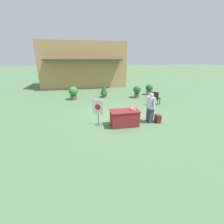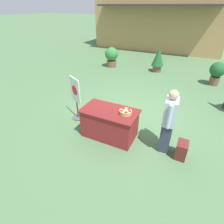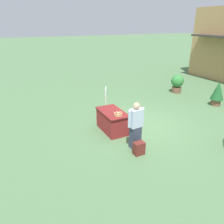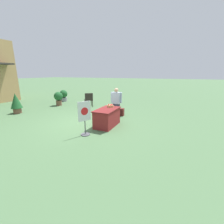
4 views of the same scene
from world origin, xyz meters
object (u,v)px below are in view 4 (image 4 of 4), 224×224
backpack (121,112)px  poster_board (85,118)px  person_visitor (116,103)px  apple_basket (110,106)px  patio_chair (89,99)px  potted_plant_near_left (16,102)px  display_table (107,117)px  potted_plant_near_right (58,98)px  potted_plant_far_left (64,95)px

backpack → poster_board: 3.16m
person_visitor → poster_board: size_ratio=1.19×
apple_basket → patio_chair: (2.68, 2.90, -0.29)m
patio_chair → potted_plant_near_left: bearing=96.7°
display_table → apple_basket: apple_basket is taller
person_visitor → display_table: bearing=0.0°
potted_plant_near_left → potted_plant_near_right: size_ratio=1.19×
poster_board → apple_basket: bearing=106.4°
display_table → poster_board: poster_board is taller
potted_plant_far_left → potted_plant_near_right: bearing=-151.0°
poster_board → display_table: bearing=102.2°
backpack → apple_basket: bearing=179.8°
apple_basket → potted_plant_far_left: potted_plant_far_left is taller
display_table → backpack: size_ratio=3.41×
apple_basket → person_visitor: person_visitor is taller
person_visitor → potted_plant_near_left: person_visitor is taller
display_table → patio_chair: (3.10, 2.93, 0.16)m
potted_plant_near_right → backpack: bearing=-97.9°
display_table → poster_board: size_ratio=1.08×
potted_plant_near_left → display_table: bearing=-88.4°
patio_chair → potted_plant_near_right: (-0.55, 2.25, 0.04)m
potted_plant_near_left → poster_board: bearing=-101.3°
patio_chair → apple_basket: bearing=-173.8°
patio_chair → potted_plant_far_left: 3.21m
poster_board → potted_plant_near_left: bearing=-164.7°
apple_basket → potted_plant_near_left: (-0.58, 5.86, -0.18)m
person_visitor → potted_plant_near_left: size_ratio=1.32×
backpack → patio_chair: size_ratio=0.43×
person_visitor → potted_plant_near_left: bearing=-80.0°
apple_basket → potted_plant_near_left: bearing=95.7°
poster_board → potted_plant_far_left: 7.76m
person_visitor → patio_chair: person_visitor is taller
person_visitor → potted_plant_near_right: 5.18m
apple_basket → backpack: bearing=-0.2°
backpack → potted_plant_near_left: (-1.99, 5.86, 0.46)m
patio_chair → potted_plant_near_right: size_ratio=0.98×
backpack → potted_plant_far_left: potted_plant_far_left is taller
potted_plant_near_left → potted_plant_near_right: (2.71, -0.70, -0.07)m
patio_chair → potted_plant_far_left: (0.93, 3.07, -0.04)m
patio_chair → display_table: bearing=-177.7°
potted_plant_near_left → potted_plant_near_right: 2.80m
backpack → potted_plant_near_right: 5.22m
person_visitor → potted_plant_near_right: bearing=-108.0°
apple_basket → poster_board: poster_board is taller
apple_basket → potted_plant_near_left: 5.89m
backpack → potted_plant_far_left: 6.38m
backpack → potted_plant_near_right: bearing=82.1°
person_visitor → apple_basket: bearing=0.9°
apple_basket → poster_board: 1.73m
backpack → display_table: bearing=-179.4°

